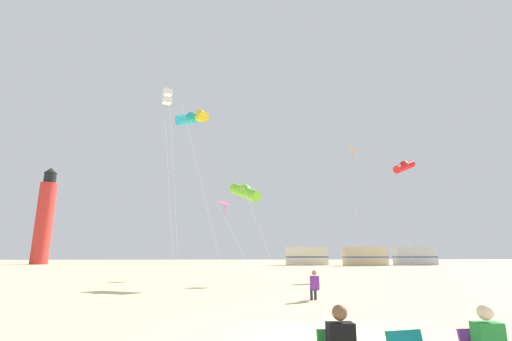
{
  "coord_description": "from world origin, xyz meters",
  "views": [
    {
      "loc": [
        -1.9,
        -8.24,
        1.81
      ],
      "look_at": [
        -0.82,
        8.76,
        5.81
      ],
      "focal_mm": 24.83,
      "sensor_mm": 36.0,
      "label": 1
    }
  ],
  "objects_px": {
    "kite_tube_scarlet": "(404,166)",
    "kite_diamond_rainbow": "(225,206)",
    "kite_flyer_standing": "(314,284)",
    "rv_van_tan": "(365,256)",
    "kite_tube_gold": "(200,116)",
    "kite_box_white": "(168,97)",
    "rv_van_silver": "(415,256)",
    "kite_diamond_orange": "(353,154)",
    "lighthouse_distant": "(45,218)",
    "kite_tube_lime": "(245,192)",
    "rv_van_cream": "(307,256)",
    "kite_tube_cyan": "(192,118)"
  },
  "relations": [
    {
      "from": "kite_diamond_rainbow",
      "to": "kite_tube_gold",
      "type": "relative_size",
      "value": 0.5
    },
    {
      "from": "kite_diamond_rainbow",
      "to": "rv_van_silver",
      "type": "bearing_deg",
      "value": 43.06
    },
    {
      "from": "rv_van_cream",
      "to": "kite_tube_cyan",
      "type": "bearing_deg",
      "value": -118.3
    },
    {
      "from": "kite_tube_lime",
      "to": "kite_tube_gold",
      "type": "xyz_separation_m",
      "value": [
        -3.22,
        1.59,
        5.73
      ]
    },
    {
      "from": "rv_van_cream",
      "to": "rv_van_silver",
      "type": "xyz_separation_m",
      "value": [
        17.43,
        -0.64,
        0.0
      ]
    },
    {
      "from": "lighthouse_distant",
      "to": "rv_van_silver",
      "type": "distance_m",
      "value": 62.79
    },
    {
      "from": "kite_tube_gold",
      "to": "lighthouse_distant",
      "type": "distance_m",
      "value": 50.29
    },
    {
      "from": "kite_tube_scarlet",
      "to": "rv_van_silver",
      "type": "relative_size",
      "value": 1.51
    },
    {
      "from": "kite_tube_cyan",
      "to": "kite_tube_gold",
      "type": "xyz_separation_m",
      "value": [
        0.66,
        -0.44,
        -0.0
      ]
    },
    {
      "from": "kite_tube_gold",
      "to": "kite_box_white",
      "type": "bearing_deg",
      "value": 153.91
    },
    {
      "from": "kite_tube_scarlet",
      "to": "kite_box_white",
      "type": "relative_size",
      "value": 0.71
    },
    {
      "from": "kite_flyer_standing",
      "to": "rv_van_tan",
      "type": "relative_size",
      "value": 0.18
    },
    {
      "from": "kite_tube_scarlet",
      "to": "rv_van_cream",
      "type": "height_order",
      "value": "kite_tube_scarlet"
    },
    {
      "from": "kite_diamond_rainbow",
      "to": "kite_flyer_standing",
      "type": "bearing_deg",
      "value": -74.48
    },
    {
      "from": "kite_tube_cyan",
      "to": "rv_van_silver",
      "type": "bearing_deg",
      "value": 44.85
    },
    {
      "from": "lighthouse_distant",
      "to": "rv_van_silver",
      "type": "xyz_separation_m",
      "value": [
        62.02,
        -7.34,
        -6.45
      ]
    },
    {
      "from": "kite_diamond_orange",
      "to": "kite_tube_gold",
      "type": "relative_size",
      "value": 0.88
    },
    {
      "from": "kite_tube_gold",
      "to": "rv_van_tan",
      "type": "bearing_deg",
      "value": 53.21
    },
    {
      "from": "kite_tube_lime",
      "to": "lighthouse_distant",
      "type": "height_order",
      "value": "lighthouse_distant"
    },
    {
      "from": "kite_diamond_rainbow",
      "to": "kite_box_white",
      "type": "xyz_separation_m",
      "value": [
        -4.45,
        -3.36,
        7.85
      ]
    },
    {
      "from": "rv_van_cream",
      "to": "kite_flyer_standing",
      "type": "bearing_deg",
      "value": -105.11
    },
    {
      "from": "kite_box_white",
      "to": "kite_diamond_orange",
      "type": "xyz_separation_m",
      "value": [
        15.18,
        2.86,
        -3.45
      ]
    },
    {
      "from": "kite_diamond_orange",
      "to": "lighthouse_distant",
      "type": "bearing_deg",
      "value": 140.14
    },
    {
      "from": "kite_tube_scarlet",
      "to": "rv_van_silver",
      "type": "bearing_deg",
      "value": 62.53
    },
    {
      "from": "kite_tube_lime",
      "to": "kite_tube_gold",
      "type": "relative_size",
      "value": 0.53
    },
    {
      "from": "kite_tube_cyan",
      "to": "kite_tube_gold",
      "type": "relative_size",
      "value": 1.0
    },
    {
      "from": "kite_tube_gold",
      "to": "lighthouse_distant",
      "type": "relative_size",
      "value": 0.72
    },
    {
      "from": "kite_tube_scarlet",
      "to": "kite_tube_lime",
      "type": "bearing_deg",
      "value": -154.47
    },
    {
      "from": "rv_van_cream",
      "to": "kite_tube_lime",
      "type": "bearing_deg",
      "value": -111.44
    },
    {
      "from": "kite_box_white",
      "to": "kite_tube_cyan",
      "type": "bearing_deg",
      "value": -23.25
    },
    {
      "from": "kite_tube_cyan",
      "to": "kite_diamond_orange",
      "type": "bearing_deg",
      "value": 15.81
    },
    {
      "from": "kite_flyer_standing",
      "to": "lighthouse_distant",
      "type": "xyz_separation_m",
      "value": [
        -36.08,
        49.52,
        7.22
      ]
    },
    {
      "from": "kite_tube_gold",
      "to": "lighthouse_distant",
      "type": "height_order",
      "value": "lighthouse_distant"
    },
    {
      "from": "kite_flyer_standing",
      "to": "kite_tube_cyan",
      "type": "relative_size",
      "value": 0.1
    },
    {
      "from": "kite_diamond_rainbow",
      "to": "lighthouse_distant",
      "type": "distance_m",
      "value": 47.77
    },
    {
      "from": "kite_box_white",
      "to": "lighthouse_distant",
      "type": "xyz_separation_m",
      "value": [
        -27.68,
        38.64,
        -5.62
      ]
    },
    {
      "from": "kite_tube_lime",
      "to": "kite_box_white",
      "type": "height_order",
      "value": "kite_box_white"
    },
    {
      "from": "kite_diamond_orange",
      "to": "lighthouse_distant",
      "type": "height_order",
      "value": "lighthouse_distant"
    },
    {
      "from": "rv_van_silver",
      "to": "rv_van_tan",
      "type": "bearing_deg",
      "value": -161.65
    },
    {
      "from": "kite_tube_gold",
      "to": "rv_van_silver",
      "type": "height_order",
      "value": "kite_tube_gold"
    },
    {
      "from": "kite_diamond_orange",
      "to": "kite_tube_gold",
      "type": "distance_m",
      "value": 13.26
    },
    {
      "from": "kite_tube_scarlet",
      "to": "kite_diamond_rainbow",
      "type": "bearing_deg",
      "value": -178.06
    },
    {
      "from": "kite_tube_gold",
      "to": "rv_van_silver",
      "type": "bearing_deg",
      "value": 45.83
    },
    {
      "from": "kite_diamond_rainbow",
      "to": "rv_van_cream",
      "type": "distance_m",
      "value": 31.47
    },
    {
      "from": "lighthouse_distant",
      "to": "rv_van_silver",
      "type": "bearing_deg",
      "value": -6.75
    },
    {
      "from": "kite_diamond_rainbow",
      "to": "kite_tube_gold",
      "type": "xyz_separation_m",
      "value": [
        -1.78,
        -4.67,
        5.82
      ]
    },
    {
      "from": "kite_diamond_rainbow",
      "to": "lighthouse_distant",
      "type": "relative_size",
      "value": 0.36
    },
    {
      "from": "kite_tube_scarlet",
      "to": "kite_box_white",
      "type": "bearing_deg",
      "value": -169.03
    },
    {
      "from": "kite_box_white",
      "to": "kite_diamond_orange",
      "type": "height_order",
      "value": "kite_box_white"
    },
    {
      "from": "kite_diamond_rainbow",
      "to": "rv_van_cream",
      "type": "xyz_separation_m",
      "value": [
        12.47,
        28.58,
        -4.21
      ]
    }
  ]
}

